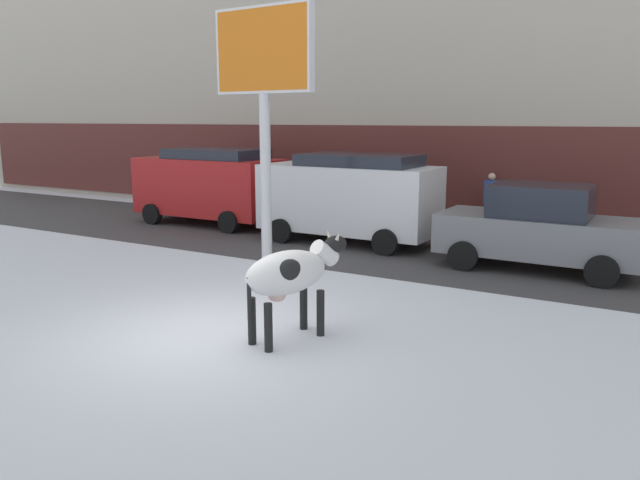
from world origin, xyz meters
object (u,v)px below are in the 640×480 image
object	(u,v)px
car_grey_sedan	(540,228)
pedestrian_by_cars	(490,203)
car_red_van	(210,184)
car_white_van	(350,196)
cow_holstein	(290,274)
pedestrian_near_billboard	(213,184)
billboard	(264,66)

from	to	relation	value
car_grey_sedan	pedestrian_by_cars	bearing A→B (deg)	119.09
car_red_van	car_grey_sedan	world-z (taller)	car_red_van
car_red_van	car_white_van	size ratio (longest dim) A/B	1.00
cow_holstein	pedestrian_near_billboard	distance (m)	13.84
cow_holstein	car_white_van	distance (m)	7.36
billboard	car_white_van	xyz separation A→B (m)	(0.60, 2.92, -3.07)
car_red_van	pedestrian_near_billboard	world-z (taller)	car_red_van
billboard	car_grey_sedan	world-z (taller)	billboard
car_white_van	pedestrian_by_cars	size ratio (longest dim) A/B	2.66
pedestrian_near_billboard	cow_holstein	bearing A→B (deg)	-45.54
car_red_van	billboard	bearing A→B (deg)	-36.88
cow_holstein	billboard	world-z (taller)	billboard
billboard	pedestrian_by_cars	size ratio (longest dim) A/B	3.21
car_white_van	car_red_van	bearing A→B (deg)	175.31
car_red_van	car_white_van	world-z (taller)	same
car_red_van	car_grey_sedan	bearing A→B (deg)	-5.85
billboard	pedestrian_by_cars	distance (m)	7.68
pedestrian_near_billboard	pedestrian_by_cars	distance (m)	9.98
billboard	car_red_van	bearing A→B (deg)	143.12
pedestrian_by_cars	car_grey_sedan	bearing A→B (deg)	-60.91
cow_holstein	car_grey_sedan	size ratio (longest dim) A/B	0.46
pedestrian_near_billboard	car_grey_sedan	bearing A→B (deg)	-16.74
car_white_van	car_grey_sedan	xyz separation A→B (m)	(4.89, -0.60, -0.33)
car_red_van	car_grey_sedan	xyz separation A→B (m)	(9.94, -1.02, -0.33)
billboard	car_red_van	world-z (taller)	billboard
cow_holstein	pedestrian_near_billboard	bearing A→B (deg)	134.46
cow_holstein	pedestrian_near_billboard	xyz separation A→B (m)	(-9.70, 9.88, -0.12)
car_white_van	car_grey_sedan	world-z (taller)	car_white_van
cow_holstein	car_red_van	world-z (taller)	car_red_van
car_white_van	pedestrian_near_billboard	size ratio (longest dim) A/B	2.66
pedestrian_near_billboard	pedestrian_by_cars	size ratio (longest dim) A/B	1.00
pedestrian_by_cars	car_white_van	bearing A→B (deg)	-133.87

